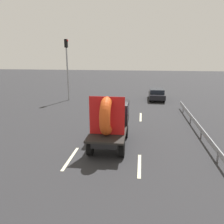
% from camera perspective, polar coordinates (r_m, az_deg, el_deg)
% --- Properties ---
extents(ground_plane, '(120.00, 120.00, 0.00)m').
position_cam_1_polar(ground_plane, '(14.39, -0.96, -7.04)').
color(ground_plane, '#28282B').
extents(flatbed_truck, '(2.02, 4.60, 3.15)m').
position_cam_1_polar(flatbed_truck, '(13.54, -0.29, -1.38)').
color(flatbed_truck, black).
rests_on(flatbed_truck, ground_plane).
extents(distant_sedan, '(1.74, 4.06, 1.33)m').
position_cam_1_polar(distant_sedan, '(26.95, 11.27, 4.54)').
color(distant_sedan, black).
rests_on(distant_sedan, ground_plane).
extents(traffic_light, '(0.42, 0.36, 6.84)m').
position_cam_1_polar(traffic_light, '(26.44, -11.36, 12.36)').
color(traffic_light, gray).
rests_on(traffic_light, ground_plane).
extents(guardrail, '(0.10, 13.26, 0.71)m').
position_cam_1_polar(guardrail, '(17.09, 20.49, -2.58)').
color(guardrail, gray).
rests_on(guardrail, ground_plane).
extents(lane_dash_left_near, '(0.16, 2.68, 0.01)m').
position_cam_1_polar(lane_dash_left_near, '(12.19, -10.49, -11.48)').
color(lane_dash_left_near, beige).
rests_on(lane_dash_left_near, ground_plane).
extents(lane_dash_left_far, '(0.16, 2.82, 0.01)m').
position_cam_1_polar(lane_dash_left_far, '(19.65, -3.25, -1.06)').
color(lane_dash_left_far, beige).
rests_on(lane_dash_left_far, ground_plane).
extents(lane_dash_right_near, '(0.16, 2.39, 0.01)m').
position_cam_1_polar(lane_dash_right_near, '(11.38, 6.97, -13.33)').
color(lane_dash_right_near, beige).
rests_on(lane_dash_right_near, ground_plane).
extents(lane_dash_right_far, '(0.16, 2.65, 0.01)m').
position_cam_1_polar(lane_dash_right_far, '(19.54, 7.28, -1.24)').
color(lane_dash_right_far, beige).
rests_on(lane_dash_right_far, ground_plane).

